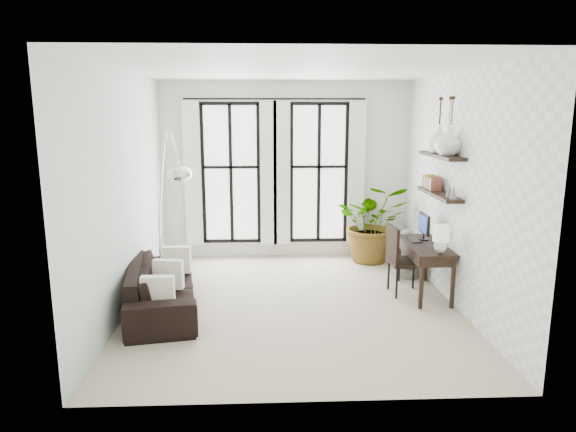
{
  "coord_description": "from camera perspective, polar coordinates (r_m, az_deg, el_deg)",
  "views": [
    {
      "loc": [
        -0.37,
        -6.84,
        2.66
      ],
      "look_at": [
        -0.06,
        0.3,
        1.2
      ],
      "focal_mm": 32.0,
      "sensor_mm": 36.0,
      "label": 1
    }
  ],
  "objects": [
    {
      "name": "throw_pillows",
      "position": [
        7.18,
        -13.14,
        -6.3
      ],
      "size": [
        0.4,
        1.52,
        0.4
      ],
      "color": "white",
      "rests_on": "sofa"
    },
    {
      "name": "wall_back",
      "position": [
        9.4,
        -0.24,
        5.06
      ],
      "size": [
        4.5,
        0.0,
        4.5
      ],
      "primitive_type": "plane",
      "rotation": [
        1.57,
        0.0,
        0.0
      ],
      "color": "white",
      "rests_on": "floor"
    },
    {
      "name": "buddha",
      "position": [
        8.65,
        13.05,
        -4.41
      ],
      "size": [
        0.44,
        0.44,
        0.79
      ],
      "color": "gray",
      "rests_on": "floor"
    },
    {
      "name": "windows",
      "position": [
        9.33,
        -1.45,
        4.75
      ],
      "size": [
        3.26,
        0.13,
        2.65
      ],
      "color": "white",
      "rests_on": "wall_back"
    },
    {
      "name": "desk",
      "position": [
        7.72,
        15.07,
        -3.48
      ],
      "size": [
        0.55,
        1.29,
        1.15
      ],
      "color": "black",
      "rests_on": "floor"
    },
    {
      "name": "desk_chair",
      "position": [
        7.73,
        12.36,
        -4.32
      ],
      "size": [
        0.52,
        0.52,
        1.03
      ],
      "rotation": [
        0.0,
        0.0,
        0.07
      ],
      "color": "black",
      "rests_on": "floor"
    },
    {
      "name": "wall_left",
      "position": [
        7.17,
        -17.7,
        2.47
      ],
      "size": [
        0.0,
        5.0,
        5.0
      ],
      "primitive_type": "plane",
      "rotation": [
        1.57,
        0.0,
        1.57
      ],
      "color": "silver",
      "rests_on": "floor"
    },
    {
      "name": "plant",
      "position": [
        9.31,
        9.43,
        -0.74
      ],
      "size": [
        1.39,
        1.24,
        1.41
      ],
      "primitive_type": "imported",
      "rotation": [
        0.0,
        0.0,
        -0.11
      ],
      "color": "#2D7228",
      "rests_on": "floor"
    },
    {
      "name": "ceiling",
      "position": [
        6.87,
        0.61,
        16.03
      ],
      "size": [
        5.0,
        5.0,
        0.0
      ],
      "primitive_type": "plane",
      "color": "white",
      "rests_on": "wall_back"
    },
    {
      "name": "wall_right",
      "position": [
        7.4,
        18.29,
        2.7
      ],
      "size": [
        0.0,
        5.0,
        5.0
      ],
      "primitive_type": "plane",
      "rotation": [
        1.57,
        0.0,
        -1.57
      ],
      "color": "white",
      "rests_on": "floor"
    },
    {
      "name": "vase_a",
      "position": [
        7.34,
        17.41,
        7.92
      ],
      "size": [
        0.37,
        0.37,
        0.38
      ],
      "primitive_type": "imported",
      "color": "white",
      "rests_on": "shelf_upper"
    },
    {
      "name": "arc_lamp",
      "position": [
        7.17,
        -13.17,
        4.36
      ],
      "size": [
        0.74,
        0.81,
        2.41
      ],
      "color": "silver",
      "rests_on": "floor"
    },
    {
      "name": "wall_shelves",
      "position": [
        7.66,
        16.44,
        4.06
      ],
      "size": [
        0.25,
        1.3,
        0.6
      ],
      "color": "black",
      "rests_on": "wall_right"
    },
    {
      "name": "sofa",
      "position": [
        7.25,
        -13.86,
        -7.63
      ],
      "size": [
        1.24,
        2.33,
        0.65
      ],
      "primitive_type": "imported",
      "rotation": [
        0.0,
        0.0,
        1.75
      ],
      "color": "black",
      "rests_on": "floor"
    },
    {
      "name": "floor",
      "position": [
        7.35,
        0.56,
        -9.71
      ],
      "size": [
        5.0,
        5.0,
        0.0
      ],
      "primitive_type": "plane",
      "color": "#B9AB93",
      "rests_on": "ground"
    },
    {
      "name": "vase_b",
      "position": [
        7.72,
        16.4,
        8.13
      ],
      "size": [
        0.37,
        0.37,
        0.38
      ],
      "primitive_type": "imported",
      "color": "white",
      "rests_on": "shelf_upper"
    }
  ]
}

